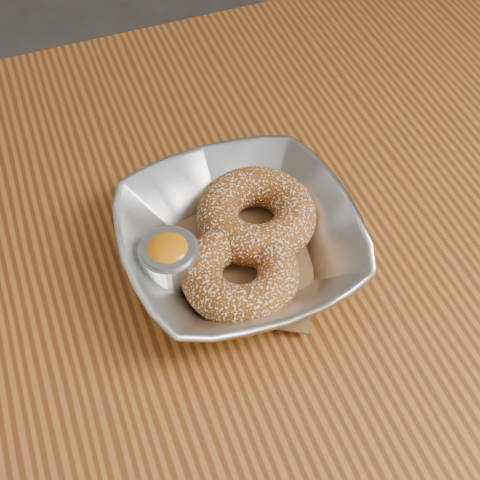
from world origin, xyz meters
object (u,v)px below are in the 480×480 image
object	(u,v)px
table	(287,315)
donut_back	(256,215)
serving_bowl	(240,243)
ramekin	(170,261)
donut_front	(240,273)

from	to	relation	value
table	donut_back	size ratio (longest dim) A/B	10.82
table	serving_bowl	bearing A→B (deg)	159.60
serving_bowl	donut_back	xyz separation A→B (m)	(0.02, 0.02, 0.00)
ramekin	donut_front	bearing A→B (deg)	-28.80
donut_back	donut_front	distance (m)	0.07
donut_front	ramekin	size ratio (longest dim) A/B	1.98
serving_bowl	donut_back	world-z (taller)	serving_bowl
table	donut_back	xyz separation A→B (m)	(-0.02, 0.04, 0.13)
donut_back	ramekin	world-z (taller)	ramekin
donut_front	ramekin	distance (m)	0.06
table	ramekin	size ratio (longest dim) A/B	22.98
serving_bowl	ramekin	bearing A→B (deg)	-177.11
serving_bowl	donut_front	distance (m)	0.04
serving_bowl	ramekin	size ratio (longest dim) A/B	4.08
donut_back	serving_bowl	bearing A→B (deg)	-137.83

